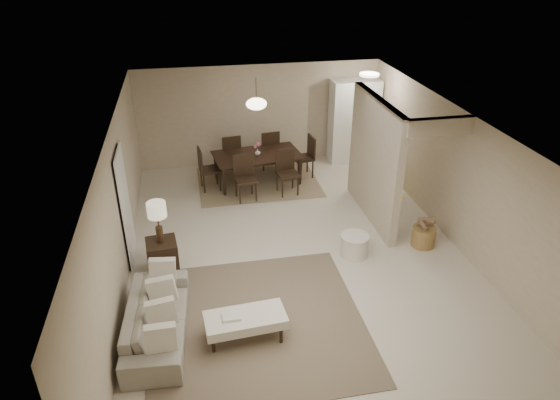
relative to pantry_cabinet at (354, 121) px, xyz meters
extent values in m
plane|color=beige|center=(-2.35, -4.15, -1.05)|extent=(9.00, 9.00, 0.00)
plane|color=white|center=(-2.35, -4.15, 1.45)|extent=(9.00, 9.00, 0.00)
plane|color=tan|center=(-2.35, 0.35, 0.20)|extent=(6.00, 0.00, 6.00)
plane|color=tan|center=(-5.35, -4.15, 0.20)|extent=(0.00, 9.00, 9.00)
plane|color=tan|center=(0.65, -4.15, 0.20)|extent=(0.00, 9.00, 9.00)
cube|color=tan|center=(-0.55, -2.90, 0.20)|extent=(0.15, 2.50, 2.50)
cube|color=black|center=(-5.32, -3.55, -0.03)|extent=(0.04, 0.90, 2.04)
cube|color=white|center=(0.00, 0.00, 0.00)|extent=(1.20, 0.55, 2.10)
cylinder|color=white|center=(-0.05, -0.95, 1.41)|extent=(0.44, 0.44, 0.05)
cube|color=brown|center=(-3.36, -5.71, -1.04)|extent=(3.20, 3.20, 0.01)
imported|color=gray|center=(-4.80, -5.71, -0.75)|extent=(2.10, 0.94, 0.60)
cube|color=beige|center=(-3.56, -6.01, -0.71)|extent=(1.19, 0.61, 0.15)
cylinder|color=black|center=(-4.04, -6.21, -0.92)|extent=(0.05, 0.05, 0.26)
cylinder|color=black|center=(-3.08, -6.21, -0.92)|extent=(0.05, 0.05, 0.26)
cylinder|color=black|center=(-4.04, -5.82, -0.92)|extent=(0.05, 0.05, 0.26)
cylinder|color=black|center=(-3.08, -5.82, -0.92)|extent=(0.05, 0.05, 0.26)
cube|color=black|center=(-4.75, -4.05, -0.77)|extent=(0.56, 0.56, 0.56)
cylinder|color=#49331F|center=(-4.75, -4.05, -0.34)|extent=(0.12, 0.12, 0.30)
cylinder|color=#49331F|center=(-4.75, -4.05, -0.06)|extent=(0.03, 0.03, 0.26)
cylinder|color=beige|center=(-4.75, -4.05, 0.14)|extent=(0.32, 0.32, 0.26)
cylinder|color=beige|center=(-1.33, -4.25, -0.85)|extent=(0.52, 0.52, 0.41)
cylinder|color=#9C6D3E|center=(0.05, -4.18, -0.86)|extent=(0.56, 0.56, 0.38)
cube|color=#897854|center=(-2.60, -0.90, -1.04)|extent=(2.80, 2.10, 0.01)
imported|color=black|center=(-2.60, -0.90, -0.70)|extent=(2.12, 1.35, 0.70)
imported|color=white|center=(-2.60, -0.90, -0.28)|extent=(0.14, 0.14, 0.14)
cube|color=yellow|center=(0.13, -2.04, -1.04)|extent=(0.89, 0.65, 0.01)
cylinder|color=#49331F|center=(-2.60, -0.90, 1.20)|extent=(0.02, 0.02, 0.50)
ellipsoid|color=#FFEAC6|center=(-2.60, -0.90, 0.87)|extent=(0.46, 0.46, 0.25)
camera|label=1|loc=(-4.11, -11.49, 4.12)|focal=32.00mm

